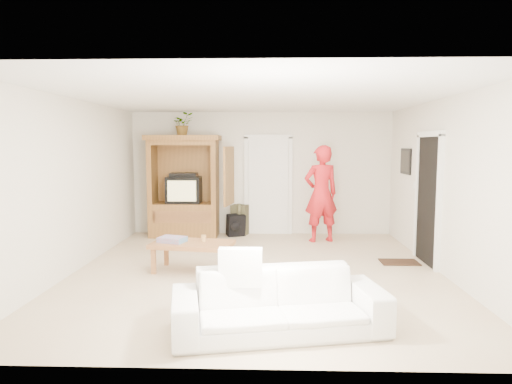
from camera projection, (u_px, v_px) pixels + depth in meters
floor at (257, 272)px, 6.88m from camera, size 6.00×6.00×0.00m
ceiling at (257, 97)px, 6.61m from camera, size 6.00×6.00×0.00m
wall_back at (261, 173)px, 9.73m from camera, size 5.50×0.00×5.50m
wall_front at (246, 219)px, 3.77m from camera, size 5.50×0.00×5.50m
wall_left at (74, 186)px, 6.84m from camera, size 0.00×6.00×6.00m
wall_right at (445, 187)px, 6.66m from camera, size 0.00×6.00×6.00m
armoire at (185, 193)px, 9.49m from camera, size 1.82×1.14×2.10m
door_back at (268, 186)px, 9.73m from camera, size 0.85×0.05×2.04m
doorway_right at (428, 201)px, 7.29m from camera, size 0.05×0.90×2.04m
framed_picture at (406, 161)px, 8.52m from camera, size 0.03×0.60×0.48m
doormat at (399, 262)px, 7.41m from camera, size 0.60×0.40×0.02m
plant at (183, 124)px, 9.31m from camera, size 0.54×0.52×0.46m
man at (321, 194)px, 8.95m from camera, size 0.79×0.63×1.90m
sofa at (279, 302)px, 4.65m from camera, size 2.28×1.24×0.63m
coffee_table at (192, 246)px, 6.88m from camera, size 1.29×0.84×0.45m
towel at (172, 239)px, 6.88m from camera, size 0.45×0.39×0.08m
candle at (204, 238)px, 6.92m from camera, size 0.08×0.08×0.10m
backpack_black at (236, 226)px, 9.52m from camera, size 0.42×0.34×0.45m
backpack_olive at (240, 220)px, 9.70m from camera, size 0.39×0.33×0.63m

